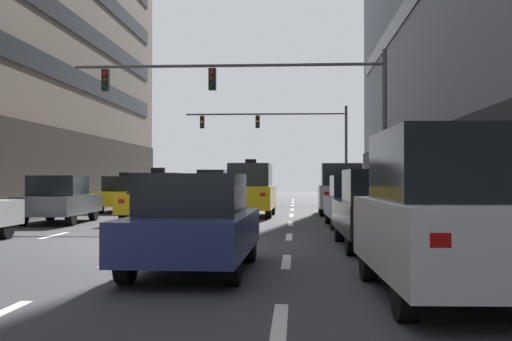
# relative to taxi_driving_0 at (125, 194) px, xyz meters

# --- Properties ---
(ground_plane) EXTENTS (120.00, 120.00, 0.00)m
(ground_plane) POSITION_rel_taxi_driving_0_xyz_m (4.59, -14.39, -0.81)
(ground_plane) COLOR #38383D
(sidewalk_right) EXTENTS (2.89, 80.00, 0.14)m
(sidewalk_right) POSITION_rel_taxi_driving_0_xyz_m (12.33, -14.39, -0.74)
(sidewalk_right) COLOR gray
(sidewalk_right) RESTS_ON ground
(lane_stripe_l1_s4) EXTENTS (0.16, 2.00, 0.01)m
(lane_stripe_l1_s4) POSITION_rel_taxi_driving_0_xyz_m (1.44, -12.39, -0.81)
(lane_stripe_l1_s4) COLOR silver
(lane_stripe_l1_s4) RESTS_ON ground
(lane_stripe_l1_s5) EXTENTS (0.16, 2.00, 0.01)m
(lane_stripe_l1_s5) POSITION_rel_taxi_driving_0_xyz_m (1.44, -7.39, -0.81)
(lane_stripe_l1_s5) COLOR silver
(lane_stripe_l1_s5) RESTS_ON ground
(lane_stripe_l1_s6) EXTENTS (0.16, 2.00, 0.01)m
(lane_stripe_l1_s6) POSITION_rel_taxi_driving_0_xyz_m (1.44, -2.39, -0.81)
(lane_stripe_l1_s6) COLOR silver
(lane_stripe_l1_s6) RESTS_ON ground
(lane_stripe_l1_s7) EXTENTS (0.16, 2.00, 0.01)m
(lane_stripe_l1_s7) POSITION_rel_taxi_driving_0_xyz_m (1.44, 2.61, -0.81)
(lane_stripe_l1_s7) COLOR silver
(lane_stripe_l1_s7) RESTS_ON ground
(lane_stripe_l1_s8) EXTENTS (0.16, 2.00, 0.01)m
(lane_stripe_l1_s8) POSITION_rel_taxi_driving_0_xyz_m (1.44, 7.61, -0.81)
(lane_stripe_l1_s8) COLOR silver
(lane_stripe_l1_s8) RESTS_ON ground
(lane_stripe_l1_s9) EXTENTS (0.16, 2.00, 0.01)m
(lane_stripe_l1_s9) POSITION_rel_taxi_driving_0_xyz_m (1.44, 12.61, -0.81)
(lane_stripe_l1_s9) COLOR silver
(lane_stripe_l1_s9) RESTS_ON ground
(lane_stripe_l1_s10) EXTENTS (0.16, 2.00, 0.01)m
(lane_stripe_l1_s10) POSITION_rel_taxi_driving_0_xyz_m (1.44, 17.61, -0.81)
(lane_stripe_l1_s10) COLOR silver
(lane_stripe_l1_s10) RESTS_ON ground
(lane_stripe_l2_s3) EXTENTS (0.16, 2.00, 0.01)m
(lane_stripe_l2_s3) POSITION_rel_taxi_driving_0_xyz_m (4.59, -17.39, -0.81)
(lane_stripe_l2_s3) COLOR silver
(lane_stripe_l2_s3) RESTS_ON ground
(lane_stripe_l2_s4) EXTENTS (0.16, 2.00, 0.01)m
(lane_stripe_l2_s4) POSITION_rel_taxi_driving_0_xyz_m (4.59, -12.39, -0.81)
(lane_stripe_l2_s4) COLOR silver
(lane_stripe_l2_s4) RESTS_ON ground
(lane_stripe_l2_s5) EXTENTS (0.16, 2.00, 0.01)m
(lane_stripe_l2_s5) POSITION_rel_taxi_driving_0_xyz_m (4.59, -7.39, -0.81)
(lane_stripe_l2_s5) COLOR silver
(lane_stripe_l2_s5) RESTS_ON ground
(lane_stripe_l2_s6) EXTENTS (0.16, 2.00, 0.01)m
(lane_stripe_l2_s6) POSITION_rel_taxi_driving_0_xyz_m (4.59, -2.39, -0.81)
(lane_stripe_l2_s6) COLOR silver
(lane_stripe_l2_s6) RESTS_ON ground
(lane_stripe_l2_s7) EXTENTS (0.16, 2.00, 0.01)m
(lane_stripe_l2_s7) POSITION_rel_taxi_driving_0_xyz_m (4.59, 2.61, -0.81)
(lane_stripe_l2_s7) COLOR silver
(lane_stripe_l2_s7) RESTS_ON ground
(lane_stripe_l2_s8) EXTENTS (0.16, 2.00, 0.01)m
(lane_stripe_l2_s8) POSITION_rel_taxi_driving_0_xyz_m (4.59, 7.61, -0.81)
(lane_stripe_l2_s8) COLOR silver
(lane_stripe_l2_s8) RESTS_ON ground
(lane_stripe_l2_s9) EXTENTS (0.16, 2.00, 0.01)m
(lane_stripe_l2_s9) POSITION_rel_taxi_driving_0_xyz_m (4.59, 12.61, -0.81)
(lane_stripe_l2_s9) COLOR silver
(lane_stripe_l2_s9) RESTS_ON ground
(lane_stripe_l2_s10) EXTENTS (0.16, 2.00, 0.01)m
(lane_stripe_l2_s10) POSITION_rel_taxi_driving_0_xyz_m (4.59, 17.61, -0.81)
(lane_stripe_l2_s10) COLOR silver
(lane_stripe_l2_s10) RESTS_ON ground
(lane_stripe_l3_s2) EXTENTS (0.16, 2.00, 0.01)m
(lane_stripe_l3_s2) POSITION_rel_taxi_driving_0_xyz_m (7.74, -22.39, -0.81)
(lane_stripe_l3_s2) COLOR silver
(lane_stripe_l3_s2) RESTS_ON ground
(lane_stripe_l3_s3) EXTENTS (0.16, 2.00, 0.01)m
(lane_stripe_l3_s3) POSITION_rel_taxi_driving_0_xyz_m (7.74, -17.39, -0.81)
(lane_stripe_l3_s3) COLOR silver
(lane_stripe_l3_s3) RESTS_ON ground
(lane_stripe_l3_s4) EXTENTS (0.16, 2.00, 0.01)m
(lane_stripe_l3_s4) POSITION_rel_taxi_driving_0_xyz_m (7.74, -12.39, -0.81)
(lane_stripe_l3_s4) COLOR silver
(lane_stripe_l3_s4) RESTS_ON ground
(lane_stripe_l3_s5) EXTENTS (0.16, 2.00, 0.01)m
(lane_stripe_l3_s5) POSITION_rel_taxi_driving_0_xyz_m (7.74, -7.39, -0.81)
(lane_stripe_l3_s5) COLOR silver
(lane_stripe_l3_s5) RESTS_ON ground
(lane_stripe_l3_s6) EXTENTS (0.16, 2.00, 0.01)m
(lane_stripe_l3_s6) POSITION_rel_taxi_driving_0_xyz_m (7.74, -2.39, -0.81)
(lane_stripe_l3_s6) COLOR silver
(lane_stripe_l3_s6) RESTS_ON ground
(lane_stripe_l3_s7) EXTENTS (0.16, 2.00, 0.01)m
(lane_stripe_l3_s7) POSITION_rel_taxi_driving_0_xyz_m (7.74, 2.61, -0.81)
(lane_stripe_l3_s7) COLOR silver
(lane_stripe_l3_s7) RESTS_ON ground
(lane_stripe_l3_s8) EXTENTS (0.16, 2.00, 0.01)m
(lane_stripe_l3_s8) POSITION_rel_taxi_driving_0_xyz_m (7.74, 7.61, -0.81)
(lane_stripe_l3_s8) COLOR silver
(lane_stripe_l3_s8) RESTS_ON ground
(lane_stripe_l3_s9) EXTENTS (0.16, 2.00, 0.01)m
(lane_stripe_l3_s9) POSITION_rel_taxi_driving_0_xyz_m (7.74, 12.61, -0.81)
(lane_stripe_l3_s9) COLOR silver
(lane_stripe_l3_s9) RESTS_ON ground
(lane_stripe_l3_s10) EXTENTS (0.16, 2.00, 0.01)m
(lane_stripe_l3_s10) POSITION_rel_taxi_driving_0_xyz_m (7.74, 17.61, -0.81)
(lane_stripe_l3_s10) COLOR silver
(lane_stripe_l3_s10) RESTS_ON ground
(taxi_driving_0) EXTENTS (1.91, 4.42, 1.83)m
(taxi_driving_0) POSITION_rel_taxi_driving_0_xyz_m (0.00, 0.00, 0.00)
(taxi_driving_0) COLOR black
(taxi_driving_0) RESTS_ON ground
(car_driving_1) EXTENTS (1.87, 4.29, 2.06)m
(car_driving_1) POSITION_rel_taxi_driving_0_xyz_m (3.07, 8.13, 0.21)
(car_driving_1) COLOR black
(car_driving_1) RESTS_ON ground
(car_driving_2) EXTENTS (1.86, 4.29, 1.60)m
(car_driving_2) POSITION_rel_taxi_driving_0_xyz_m (6.26, -18.82, -0.03)
(car_driving_2) COLOR black
(car_driving_2) RESTS_ON ground
(taxi_driving_3) EXTENTS (1.94, 4.47, 2.33)m
(taxi_driving_3) POSITION_rel_taxi_driving_0_xyz_m (6.09, -3.29, 0.26)
(taxi_driving_3) COLOR black
(taxi_driving_3) RESTS_ON ground
(taxi_driving_5) EXTENTS (2.09, 4.69, 1.92)m
(taxi_driving_5) POSITION_rel_taxi_driving_0_xyz_m (3.03, -6.59, 0.04)
(taxi_driving_5) COLOR black
(taxi_driving_5) RESTS_ON ground
(car_driving_6) EXTENTS (2.03, 4.44, 1.64)m
(car_driving_6) POSITION_rel_taxi_driving_0_xyz_m (-0.21, -7.66, -0.01)
(car_driving_6) COLOR black
(car_driving_6) RESTS_ON ground
(car_parked_0) EXTENTS (1.97, 4.47, 2.14)m
(car_parked_0) POSITION_rel_taxi_driving_0_xyz_m (9.84, -20.84, 0.25)
(car_parked_0) COLOR black
(car_parked_0) RESTS_ON ground
(car_parked_1) EXTENTS (2.00, 4.62, 1.72)m
(car_parked_1) POSITION_rel_taxi_driving_0_xyz_m (9.84, -14.99, 0.03)
(car_parked_1) COLOR black
(car_parked_1) RESTS_ON ground
(car_parked_2) EXTENTS (1.88, 4.37, 1.63)m
(car_parked_2) POSITION_rel_taxi_driving_0_xyz_m (9.84, -8.77, -0.01)
(car_parked_2) COLOR black
(car_parked_2) RESTS_ON ground
(car_parked_3) EXTENTS (1.96, 4.52, 2.17)m
(car_parked_3) POSITION_rel_taxi_driving_0_xyz_m (9.84, -1.84, 0.27)
(car_parked_3) COLOR black
(car_parked_3) RESTS_ON ground
(traffic_signal_0) EXTENTS (12.04, 0.35, 6.30)m
(traffic_signal_0) POSITION_rel_taxi_driving_0_xyz_m (6.92, -4.83, 3.91)
(traffic_signal_0) COLOR #4C4C51
(traffic_signal_0) RESTS_ON sidewalk_right
(traffic_signal_1) EXTENTS (10.85, 0.35, 6.28)m
(traffic_signal_1) POSITION_rel_taxi_driving_0_xyz_m (7.40, 13.55, 3.88)
(traffic_signal_1) COLOR #4C4C51
(traffic_signal_1) RESTS_ON sidewalk_right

